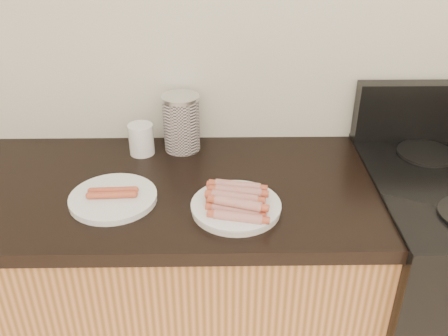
{
  "coord_description": "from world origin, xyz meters",
  "views": [
    {
      "loc": [
        -0.06,
        0.45,
        1.67
      ],
      "look_at": [
        -0.04,
        1.62,
        1.0
      ],
      "focal_mm": 40.0,
      "sensor_mm": 36.0,
      "label": 1
    }
  ],
  "objects_px": {
    "side_plate": "(113,198)",
    "mug": "(141,139)",
    "main_plate": "(236,208)",
    "canister": "(182,123)"
  },
  "relations": [
    {
      "from": "main_plate",
      "to": "canister",
      "type": "distance_m",
      "value": 0.41
    },
    {
      "from": "side_plate",
      "to": "mug",
      "type": "relative_size",
      "value": 2.42
    },
    {
      "from": "side_plate",
      "to": "main_plate",
      "type": "bearing_deg",
      "value": -8.68
    },
    {
      "from": "main_plate",
      "to": "canister",
      "type": "relative_size",
      "value": 1.28
    },
    {
      "from": "main_plate",
      "to": "mug",
      "type": "distance_m",
      "value": 0.44
    },
    {
      "from": "main_plate",
      "to": "side_plate",
      "type": "bearing_deg",
      "value": 171.32
    },
    {
      "from": "main_plate",
      "to": "canister",
      "type": "height_order",
      "value": "canister"
    },
    {
      "from": "canister",
      "to": "mug",
      "type": "xyz_separation_m",
      "value": [
        -0.13,
        -0.03,
        -0.04
      ]
    },
    {
      "from": "side_plate",
      "to": "canister",
      "type": "xyz_separation_m",
      "value": [
        0.17,
        0.31,
        0.08
      ]
    },
    {
      "from": "side_plate",
      "to": "mug",
      "type": "height_order",
      "value": "mug"
    }
  ]
}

